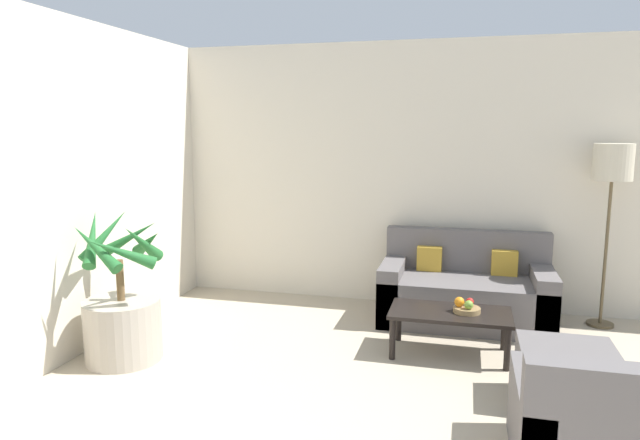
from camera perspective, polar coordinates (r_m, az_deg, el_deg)
wall_back at (r=5.94m, az=16.59°, el=4.14°), size 8.06×0.06×2.70m
potted_palm at (r=4.84m, az=-19.16°, el=-8.96°), size 0.69×0.76×1.21m
sofa_loveseat at (r=5.65m, az=14.31°, el=-7.01°), size 1.57×0.83×0.84m
floor_lamp at (r=5.78m, az=27.21°, el=4.41°), size 0.34×0.34×1.70m
coffee_table at (r=4.81m, az=12.88°, el=-9.43°), size 0.97×0.52×0.37m
fruit_bowl at (r=4.79m, az=14.47°, el=-8.69°), size 0.22×0.22×0.04m
apple_red at (r=4.83m, az=14.75°, el=-7.91°), size 0.06×0.06×0.06m
apple_green at (r=4.73m, az=14.65°, el=-8.21°), size 0.07×0.07×0.07m
orange_fruit at (r=4.77m, az=13.76°, el=-7.95°), size 0.08×0.08×0.08m
armchair at (r=3.52m, az=25.63°, el=-18.62°), size 0.79×0.84×0.75m
ottoman at (r=4.27m, az=23.30°, el=-14.01°), size 0.61×0.47×0.41m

